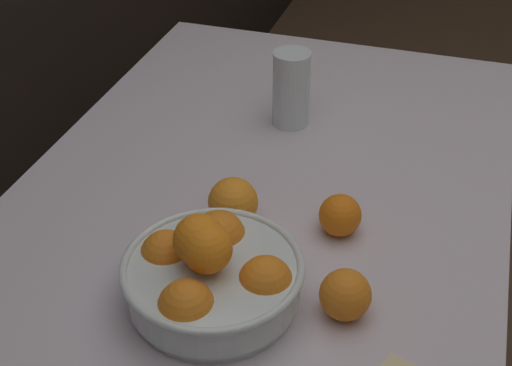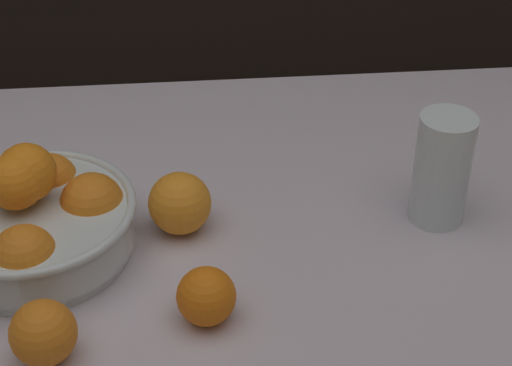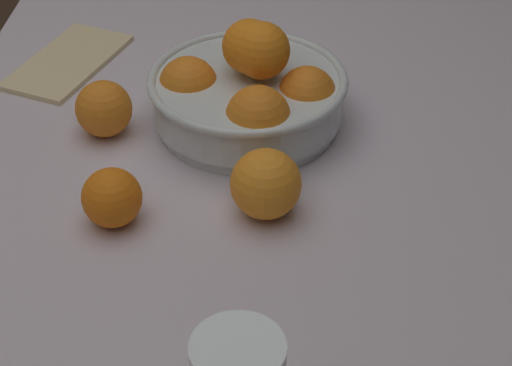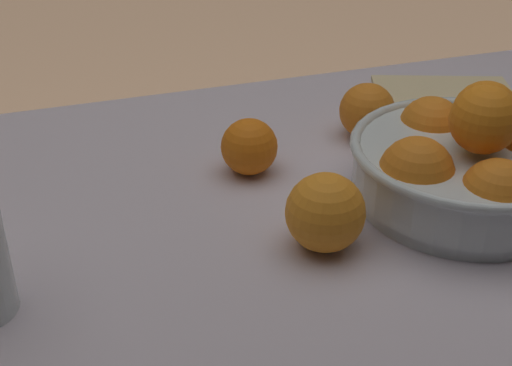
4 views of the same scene
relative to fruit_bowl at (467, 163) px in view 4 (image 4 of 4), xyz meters
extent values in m
cube|color=silver|center=(0.20, 0.02, -0.07)|extent=(1.48, 0.85, 0.03)
cylinder|color=silver|center=(0.00, 0.00, -0.04)|extent=(0.24, 0.24, 0.02)
cylinder|color=silver|center=(0.00, 0.00, -0.01)|extent=(0.25, 0.25, 0.05)
torus|color=silver|center=(0.00, 0.00, 0.02)|extent=(0.26, 0.26, 0.01)
sphere|color=orange|center=(0.07, 0.02, 0.01)|extent=(0.08, 0.08, 0.08)
sphere|color=orange|center=(0.01, 0.07, 0.00)|extent=(0.08, 0.08, 0.08)
sphere|color=orange|center=(0.00, -0.08, 0.00)|extent=(0.08, 0.08, 0.08)
sphere|color=orange|center=(0.00, 0.01, 0.06)|extent=(0.07, 0.07, 0.07)
sphere|color=orange|center=(-0.01, 0.00, 0.06)|extent=(0.07, 0.07, 0.07)
sphere|color=orange|center=(0.03, -0.19, -0.01)|extent=(0.07, 0.07, 0.07)
sphere|color=orange|center=(0.21, -0.14, -0.02)|extent=(0.07, 0.07, 0.07)
sphere|color=orange|center=(0.18, 0.03, -0.01)|extent=(0.08, 0.08, 0.08)
cube|color=beige|center=(-0.14, -0.28, -0.05)|extent=(0.23, 0.17, 0.01)
camera|label=1|loc=(-0.69, -0.28, 0.69)|focal=50.00mm
camera|label=2|loc=(0.20, -0.87, 0.65)|focal=60.00mm
camera|label=3|loc=(0.95, 0.07, 0.59)|focal=60.00mm
camera|label=4|loc=(0.44, 0.59, 0.39)|focal=50.00mm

